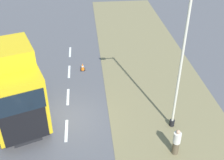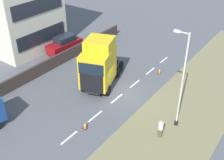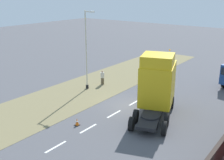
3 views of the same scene
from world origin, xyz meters
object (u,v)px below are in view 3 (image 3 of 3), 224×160
(lamp_post, at_px, (87,53))
(traffic_cone_trailing, at_px, (77,122))
(traffic_cone_lead, at_px, (157,85))
(pedestrian, at_px, (102,78))
(lorry_cab, at_px, (157,83))

(lamp_post, bearing_deg, traffic_cone_trailing, -53.92)
(traffic_cone_lead, distance_m, traffic_cone_trailing, 11.40)
(pedestrian, distance_m, traffic_cone_lead, 5.92)
(pedestrian, bearing_deg, lamp_post, -99.45)
(lorry_cab, height_order, traffic_cone_trailing, lorry_cab)
(lamp_post, xyz_separation_m, traffic_cone_trailing, (4.90, -6.73, -3.46))
(lorry_cab, relative_size, lamp_post, 0.90)
(lamp_post, xyz_separation_m, traffic_cone_lead, (5.62, 4.65, -3.46))
(traffic_cone_lead, bearing_deg, traffic_cone_trailing, -93.61)
(lorry_cab, bearing_deg, lamp_post, 154.63)
(lorry_cab, height_order, pedestrian, lorry_cab)
(lamp_post, bearing_deg, lorry_cab, -5.79)
(lamp_post, relative_size, traffic_cone_trailing, 13.69)
(lorry_cab, relative_size, traffic_cone_trailing, 12.39)
(pedestrian, height_order, traffic_cone_lead, pedestrian)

